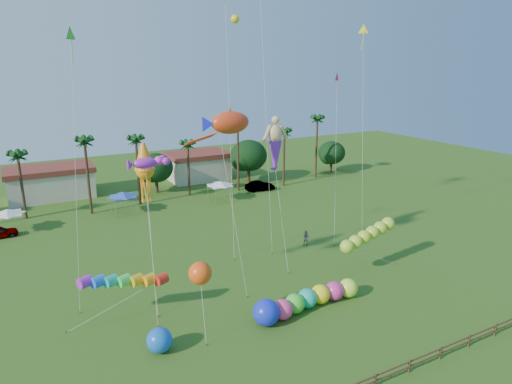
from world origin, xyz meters
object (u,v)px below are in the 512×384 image
car_b (260,186)px  blue_ball (159,340)px  caterpillar_inflatable (303,301)px  spectator_b (306,238)px

car_b → blue_ball: bearing=147.7°
car_b → blue_ball: size_ratio=2.55×
caterpillar_inflatable → blue_ball: 12.21m
spectator_b → caterpillar_inflatable: (-8.23, -11.57, 0.01)m
car_b → spectator_b: bearing=170.1°
spectator_b → blue_ball: 23.38m
spectator_b → car_b: bearing=124.2°
spectator_b → caterpillar_inflatable: caterpillar_inflatable is taller
caterpillar_inflatable → blue_ball: (-12.21, 0.24, 0.02)m
spectator_b → blue_ball: size_ratio=0.97×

